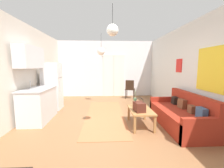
{
  "coord_description": "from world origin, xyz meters",
  "views": [
    {
      "loc": [
        -0.06,
        -3.48,
        1.52
      ],
      "look_at": [
        0.16,
        0.93,
        0.96
      ],
      "focal_mm": 23.25,
      "sensor_mm": 36.0,
      "label": 1
    }
  ],
  "objects_px": {
    "pendant_lamp_near": "(113,30)",
    "pendant_lamp_far": "(101,51)",
    "couch": "(181,116)",
    "accent_chair": "(130,88)",
    "handbag": "(139,107)",
    "bamboo_vase": "(135,102)",
    "coffee_table": "(141,111)",
    "refrigerator": "(52,86)"
  },
  "relations": [
    {
      "from": "coffee_table",
      "to": "handbag",
      "type": "bearing_deg",
      "value": -115.25
    },
    {
      "from": "bamboo_vase",
      "to": "refrigerator",
      "type": "relative_size",
      "value": 0.28
    },
    {
      "from": "coffee_table",
      "to": "pendant_lamp_far",
      "type": "bearing_deg",
      "value": 116.52
    },
    {
      "from": "bamboo_vase",
      "to": "pendant_lamp_near",
      "type": "height_order",
      "value": "pendant_lamp_near"
    },
    {
      "from": "pendant_lamp_near",
      "to": "pendant_lamp_far",
      "type": "relative_size",
      "value": 0.76
    },
    {
      "from": "coffee_table",
      "to": "couch",
      "type": "bearing_deg",
      "value": -3.61
    },
    {
      "from": "bamboo_vase",
      "to": "pendant_lamp_near",
      "type": "bearing_deg",
      "value": -130.53
    },
    {
      "from": "couch",
      "to": "refrigerator",
      "type": "bearing_deg",
      "value": 156.15
    },
    {
      "from": "coffee_table",
      "to": "pendant_lamp_far",
      "type": "xyz_separation_m",
      "value": [
        -1.02,
        2.05,
        1.68
      ]
    },
    {
      "from": "accent_chair",
      "to": "pendant_lamp_near",
      "type": "xyz_separation_m",
      "value": [
        -1.0,
        -3.59,
        1.73
      ]
    },
    {
      "from": "couch",
      "to": "pendant_lamp_far",
      "type": "height_order",
      "value": "pendant_lamp_far"
    },
    {
      "from": "coffee_table",
      "to": "handbag",
      "type": "xyz_separation_m",
      "value": [
        -0.08,
        -0.16,
        0.17
      ]
    },
    {
      "from": "couch",
      "to": "pendant_lamp_far",
      "type": "relative_size",
      "value": 2.38
    },
    {
      "from": "coffee_table",
      "to": "pendant_lamp_near",
      "type": "relative_size",
      "value": 1.48
    },
    {
      "from": "handbag",
      "to": "pendant_lamp_far",
      "type": "relative_size",
      "value": 0.42
    },
    {
      "from": "coffee_table",
      "to": "refrigerator",
      "type": "distance_m",
      "value": 3.19
    },
    {
      "from": "coffee_table",
      "to": "accent_chair",
      "type": "bearing_deg",
      "value": 85.06
    },
    {
      "from": "coffee_table",
      "to": "refrigerator",
      "type": "xyz_separation_m",
      "value": [
        -2.73,
        1.6,
        0.44
      ]
    },
    {
      "from": "handbag",
      "to": "pendant_lamp_far",
      "type": "xyz_separation_m",
      "value": [
        -0.95,
        2.21,
        1.5
      ]
    },
    {
      "from": "refrigerator",
      "to": "accent_chair",
      "type": "relative_size",
      "value": 1.87
    },
    {
      "from": "accent_chair",
      "to": "pendant_lamp_far",
      "type": "xyz_separation_m",
      "value": [
        -1.29,
        -1.0,
        1.56
      ]
    },
    {
      "from": "pendant_lamp_far",
      "to": "bamboo_vase",
      "type": "bearing_deg",
      "value": -63.34
    },
    {
      "from": "refrigerator",
      "to": "pendant_lamp_far",
      "type": "distance_m",
      "value": 2.16
    },
    {
      "from": "handbag",
      "to": "pendant_lamp_far",
      "type": "height_order",
      "value": "pendant_lamp_far"
    },
    {
      "from": "couch",
      "to": "bamboo_vase",
      "type": "relative_size",
      "value": 4.19
    },
    {
      "from": "refrigerator",
      "to": "handbag",
      "type": "bearing_deg",
      "value": -33.59
    },
    {
      "from": "accent_chair",
      "to": "handbag",
      "type": "bearing_deg",
      "value": 102.09
    },
    {
      "from": "bamboo_vase",
      "to": "refrigerator",
      "type": "xyz_separation_m",
      "value": [
        -2.63,
        1.39,
        0.26
      ]
    },
    {
      "from": "pendant_lamp_near",
      "to": "handbag",
      "type": "bearing_deg",
      "value": 29.24
    },
    {
      "from": "accent_chair",
      "to": "refrigerator",
      "type": "bearing_deg",
      "value": 44.09
    },
    {
      "from": "bamboo_vase",
      "to": "pendant_lamp_far",
      "type": "distance_m",
      "value": 2.54
    },
    {
      "from": "pendant_lamp_near",
      "to": "refrigerator",
      "type": "bearing_deg",
      "value": 133.04
    },
    {
      "from": "pendant_lamp_near",
      "to": "pendant_lamp_far",
      "type": "xyz_separation_m",
      "value": [
        -0.28,
        2.58,
        -0.17
      ]
    },
    {
      "from": "pendant_lamp_near",
      "to": "pendant_lamp_far",
      "type": "distance_m",
      "value": 2.61
    },
    {
      "from": "pendant_lamp_near",
      "to": "coffee_table",
      "type": "bearing_deg",
      "value": 35.89
    },
    {
      "from": "refrigerator",
      "to": "pendant_lamp_near",
      "type": "distance_m",
      "value": 3.24
    },
    {
      "from": "couch",
      "to": "refrigerator",
      "type": "xyz_separation_m",
      "value": [
        -3.76,
        1.66,
        0.55
      ]
    },
    {
      "from": "bamboo_vase",
      "to": "handbag",
      "type": "distance_m",
      "value": 0.38
    },
    {
      "from": "handbag",
      "to": "accent_chair",
      "type": "relative_size",
      "value": 0.39
    },
    {
      "from": "couch",
      "to": "coffee_table",
      "type": "xyz_separation_m",
      "value": [
        -1.03,
        0.06,
        0.11
      ]
    },
    {
      "from": "coffee_table",
      "to": "refrigerator",
      "type": "relative_size",
      "value": 0.56
    },
    {
      "from": "coffee_table",
      "to": "pendant_lamp_near",
      "type": "height_order",
      "value": "pendant_lamp_near"
    }
  ]
}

